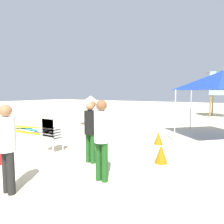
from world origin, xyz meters
TOP-DOWN VIEW (x-y plane):
  - ground at (0.00, 0.00)m, footprint 80.00×80.00m
  - stacked_plastic_chairs at (0.88, 0.98)m, footprint 0.48×0.48m
  - surfboard_pile at (-2.90, 2.54)m, footprint 2.61×0.83m
  - lifeguard_near_left at (3.51, 0.13)m, footprint 0.32×0.32m
  - lifeguard_near_center at (2.31, -1.28)m, footprint 0.32×0.32m
  - lifeguard_near_right at (1.54, 2.37)m, footprint 0.32×0.32m
  - lifeguard_far_right at (2.57, 0.91)m, footprint 0.32×0.32m
  - popup_canopy at (5.39, 6.14)m, footprint 3.08×3.08m
  - lifeguard_tower at (4.86, 14.86)m, footprint 1.98×1.98m
  - beach_umbrella_left at (-1.41, 5.94)m, footprint 1.60×1.60m
  - traffic_cone_near at (3.49, 3.83)m, footprint 0.33×0.33m
  - traffic_cone_far at (4.24, 1.93)m, footprint 0.36×0.36m

SIDE VIEW (x-z plane):
  - ground at x=0.00m, z-range 0.00..0.00m
  - surfboard_pile at x=-2.90m, z-range 0.00..0.32m
  - traffic_cone_near at x=3.49m, z-range 0.00..0.48m
  - traffic_cone_far at x=4.24m, z-range 0.00..0.51m
  - stacked_plastic_chairs at x=0.88m, z-range 0.10..1.30m
  - lifeguard_near_right at x=1.54m, z-range 0.12..1.76m
  - lifeguard_far_right at x=2.57m, z-range 0.12..1.79m
  - lifeguard_near_center at x=2.31m, z-range 0.13..1.85m
  - lifeguard_near_left at x=3.51m, z-range 0.14..1.93m
  - beach_umbrella_left at x=-1.41m, z-range 0.60..2.36m
  - popup_canopy at x=5.39m, z-range 1.03..3.88m
  - lifeguard_tower at x=4.86m, z-range 0.89..4.91m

